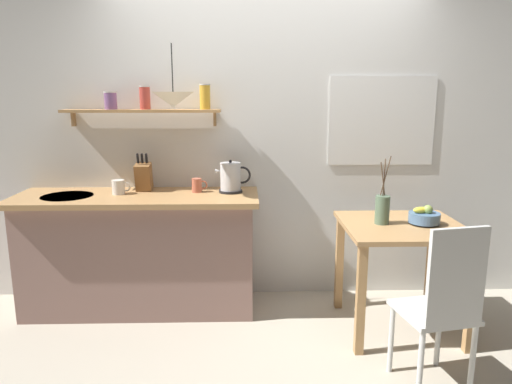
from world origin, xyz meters
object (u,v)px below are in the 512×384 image
Objects in this scene: dining_table at (402,243)px; knife_block at (144,176)px; dining_chair_near at (443,303)px; pendant_lamp at (173,100)px; coffee_mug_spare at (197,185)px; electric_kettle at (231,178)px; twig_vase at (382,209)px; fruit_bowl at (424,217)px; coffee_mug_by_sink at (119,187)px.

knife_block reaches higher than dining_table.
dining_chair_near is 2.15m from pendant_lamp.
dining_chair_near reaches higher than dining_table.
pendant_lamp reaches higher than coffee_mug_spare.
twig_vase is at bearing -21.15° from electric_kettle.
knife_block reaches higher than fruit_bowl.
pendant_lamp reaches higher than twig_vase.
coffee_mug_spare is 0.70m from pendant_lamp.
coffee_mug_by_sink is at bearing 161.39° from pendant_lamp.
dining_chair_near is 0.86m from twig_vase.
dining_table is at bearing 88.76° from dining_chair_near.
dining_table is 3.87× the size of fruit_bowl.
coffee_mug_spare is at bearing 177.57° from electric_kettle.
dining_chair_near is at bearing -102.01° from fruit_bowl.
coffee_mug_by_sink is 0.59m from coffee_mug_spare.
pendant_lamp reaches higher than dining_table.
coffee_mug_by_sink is 0.32× the size of pendant_lamp.
twig_vase is (-0.13, 0.78, 0.34)m from dining_chair_near.
dining_chair_near is 2.37m from coffee_mug_by_sink.
twig_vase is at bearing 175.76° from fruit_bowl.
knife_block is at bearing 165.51° from dining_table.
pendant_lamp is at bearing 171.84° from dining_table.
dining_chair_near is 1.75m from electric_kettle.
dining_table is at bearing -7.42° from twig_vase.
electric_kettle reaches higher than dining_chair_near.
fruit_bowl is at bearing -1.01° from dining_table.
coffee_mug_by_sink is (-0.85, -0.05, -0.06)m from electric_kettle.
coffee_mug_by_sink is at bearing 169.45° from dining_table.
coffee_mug_spare is (-1.61, 0.44, 0.14)m from fruit_bowl.
dining_table is at bearing -14.49° from knife_block.
twig_vase is 1.39m from coffee_mug_spare.
fruit_bowl is 1.43m from electric_kettle.
dining_chair_near is 0.82m from fruit_bowl.
knife_block reaches higher than coffee_mug_spare.
pendant_lamp is at bearing 148.03° from dining_chair_near.
pendant_lamp reaches higher than dining_chair_near.
dining_table is 1.90× the size of pendant_lamp.
fruit_bowl reaches higher than dining_table.
dining_table is at bearing -19.59° from electric_kettle.
twig_vase is 1.64m from pendant_lamp.
pendant_lamp is at bearing 171.76° from twig_vase.
electric_kettle is 1.96× the size of coffee_mug_by_sink.
twig_vase is at bearing -10.79° from coffee_mug_by_sink.
coffee_mug_spare reaches higher than fruit_bowl.
electric_kettle is 2.25× the size of coffee_mug_spare.
dining_chair_near is at bearing -91.24° from dining_table.
dining_table is 1.74× the size of twig_vase.
coffee_mug_by_sink is at bearing -174.38° from coffee_mug_spare.
pendant_lamp is (-1.58, 0.99, 1.08)m from dining_chair_near.
coffee_mug_by_sink is at bearing 150.76° from dining_chair_near.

